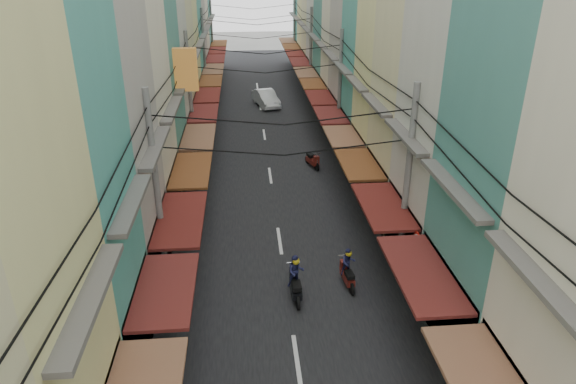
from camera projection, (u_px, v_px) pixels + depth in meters
ground at (291, 322)px, 19.06m from camera, size 160.00×160.00×0.00m
road at (265, 143)px, 37.14m from camera, size 10.00×80.00×0.02m
sidewalk_left at (175, 146)px, 36.61m from camera, size 3.00×80.00×0.06m
sidewalk_right at (354, 140)px, 37.65m from camera, size 3.00×80.00×0.06m
building_row_left at (127, 6)px, 29.29m from camera, size 7.80×67.67×23.70m
building_row_right at (398, 10)px, 30.61m from camera, size 7.80×68.98×22.59m
utility_poles at (268, 65)px, 29.86m from camera, size 10.20×66.13×8.20m
white_car at (266, 106)px, 46.39m from camera, size 5.37×3.14×1.78m
bicycle at (500, 331)px, 18.62m from camera, size 1.71×1.21×1.10m
moving_scooters at (307, 274)px, 20.96m from camera, size 4.62×21.93×1.93m
pedestrians at (177, 300)px, 18.61m from camera, size 11.71×19.68×2.21m
traffic_sign at (416, 251)px, 19.29m from camera, size 0.10×0.68×3.10m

